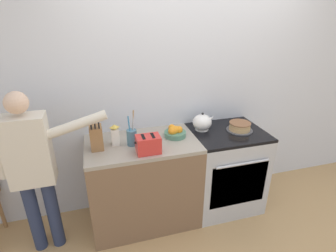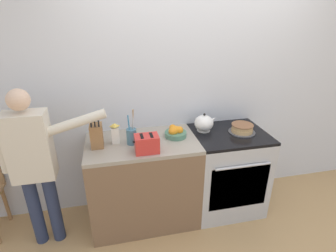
# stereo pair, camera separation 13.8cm
# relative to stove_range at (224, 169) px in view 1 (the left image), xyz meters

# --- Properties ---
(ground_plane) EXTENTS (16.00, 16.00, 0.00)m
(ground_plane) POSITION_rel_stove_range_xyz_m (-0.26, -0.31, -0.45)
(ground_plane) COLOR tan
(wall_back) EXTENTS (8.00, 0.04, 2.60)m
(wall_back) POSITION_rel_stove_range_xyz_m (-0.26, 0.34, 0.85)
(wall_back) COLOR silver
(wall_back) RESTS_ON ground_plane
(counter_cabinet) EXTENTS (1.05, 0.63, 0.91)m
(counter_cabinet) POSITION_rel_stove_range_xyz_m (-0.90, 0.00, -0.00)
(counter_cabinet) COLOR brown
(counter_cabinet) RESTS_ON ground_plane
(stove_range) EXTENTS (0.74, 0.67, 0.91)m
(stove_range) POSITION_rel_stove_range_xyz_m (0.00, 0.00, 0.00)
(stove_range) COLOR #B7BABF
(stove_range) RESTS_ON ground_plane
(layer_cake) EXTENTS (0.27, 0.27, 0.09)m
(layer_cake) POSITION_rel_stove_range_xyz_m (0.12, -0.02, 0.49)
(layer_cake) COLOR #4C4C51
(layer_cake) RESTS_ON stove_range
(tea_kettle) EXTENTS (0.24, 0.19, 0.19)m
(tea_kettle) POSITION_rel_stove_range_xyz_m (-0.24, 0.11, 0.53)
(tea_kettle) COLOR white
(tea_kettle) RESTS_ON stove_range
(knife_block) EXTENTS (0.11, 0.14, 0.30)m
(knife_block) POSITION_rel_stove_range_xyz_m (-1.30, -0.00, 0.56)
(knife_block) COLOR olive
(knife_block) RESTS_ON counter_cabinet
(utensil_crock) EXTENTS (0.09, 0.09, 0.34)m
(utensil_crock) POSITION_rel_stove_range_xyz_m (-0.99, -0.02, 0.54)
(utensil_crock) COLOR #477084
(utensil_crock) RESTS_ON counter_cabinet
(fruit_bowl) EXTENTS (0.21, 0.21, 0.11)m
(fruit_bowl) POSITION_rel_stove_range_xyz_m (-0.56, 0.04, 0.50)
(fruit_bowl) COLOR #4C7F66
(fruit_bowl) RESTS_ON counter_cabinet
(toaster) EXTENTS (0.22, 0.14, 0.16)m
(toaster) POSITION_rel_stove_range_xyz_m (-0.88, -0.20, 0.53)
(toaster) COLOR red
(toaster) RESTS_ON counter_cabinet
(milk_carton) EXTENTS (0.07, 0.07, 0.20)m
(milk_carton) POSITION_rel_stove_range_xyz_m (-1.14, 0.03, 0.55)
(milk_carton) COLOR white
(milk_carton) RESTS_ON counter_cabinet
(person_baker) EXTENTS (0.89, 0.20, 1.51)m
(person_baker) POSITION_rel_stove_range_xyz_m (-1.83, -0.11, 0.44)
(person_baker) COLOR #283351
(person_baker) RESTS_ON ground_plane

